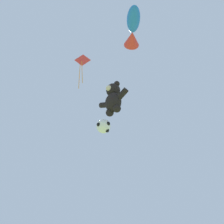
% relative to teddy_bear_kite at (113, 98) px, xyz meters
% --- Properties ---
extents(teddy_bear_kite, '(2.02, 0.89, 2.05)m').
position_rel_teddy_bear_kite_xyz_m(teddy_bear_kite, '(0.00, 0.00, 0.00)').
color(teddy_bear_kite, black).
extents(soccer_ball_kite, '(0.80, 0.79, 0.73)m').
position_rel_teddy_bear_kite_xyz_m(soccer_ball_kite, '(-0.59, -0.09, -1.54)').
color(soccer_ball_kite, white).
extents(fish_kite_cobalt, '(2.04, 2.06, 0.78)m').
position_rel_teddy_bear_kite_xyz_m(fish_kite_cobalt, '(2.68, -1.37, 2.02)').
color(fish_kite_cobalt, blue).
extents(diamond_kite, '(0.72, 0.72, 2.71)m').
position_rel_teddy_bear_kite_xyz_m(diamond_kite, '(-1.36, -1.26, 2.78)').
color(diamond_kite, red).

